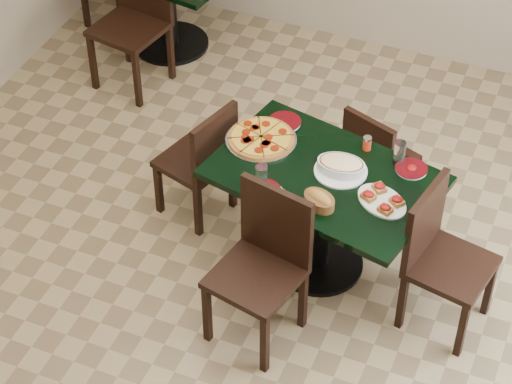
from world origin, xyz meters
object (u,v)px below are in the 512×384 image
at_px(chair_far, 375,157).
at_px(pepperoni_pizza, 261,138).
at_px(main_table, 323,197).
at_px(bruschetta_platter, 382,199).
at_px(lasagna_casserole, 341,166).
at_px(chair_left, 203,158).
at_px(back_chair_near, 136,12).
at_px(chair_right, 439,251).
at_px(bread_basket, 319,200).
at_px(chair_near, 265,257).

xyz_separation_m(chair_far, pepperoni_pizza, (-0.58, -0.46, 0.33)).
bearing_deg(main_table, bruschetta_platter, -3.21).
bearing_deg(lasagna_casserole, main_table, -150.72).
bearing_deg(chair_left, back_chair_near, -121.33).
xyz_separation_m(chair_right, back_chair_near, (-2.64, 1.45, 0.05)).
relative_size(back_chair_near, bread_basket, 4.34).
relative_size(chair_near, back_chair_near, 0.96).
height_order(chair_left, back_chair_near, back_chair_near).
bearing_deg(back_chair_near, chair_right, -18.81).
xyz_separation_m(main_table, bread_basket, (0.06, -0.25, 0.22)).
bearing_deg(bread_basket, main_table, 126.52).
relative_size(chair_far, bruschetta_platter, 2.08).
distance_m(chair_near, bread_basket, 0.43).
bearing_deg(bruschetta_platter, bread_basket, -122.88).
bearing_deg(chair_near, bread_basket, 67.89).
distance_m(main_table, bruschetta_platter, 0.43).
xyz_separation_m(chair_near, bruschetta_platter, (0.51, 0.45, 0.23)).
bearing_deg(chair_left, pepperoni_pizza, 104.19).
height_order(chair_near, bread_basket, chair_near).
distance_m(main_table, chair_far, 0.63).
bearing_deg(back_chair_near, chair_left, -37.76).
bearing_deg(lasagna_casserole, chair_right, -19.58).
bearing_deg(bruschetta_platter, chair_right, 28.70).
bearing_deg(chair_right, bruschetta_platter, 98.73).
height_order(main_table, pepperoni_pizza, pepperoni_pizza).
distance_m(main_table, bread_basket, 0.34).
bearing_deg(chair_near, chair_right, 38.39).
bearing_deg(pepperoni_pizza, chair_far, 38.58).
height_order(chair_right, chair_left, chair_right).
relative_size(chair_far, chair_right, 0.86).
distance_m(chair_far, lasagna_casserole, 0.66).
height_order(chair_far, back_chair_near, back_chair_near).
xyz_separation_m(main_table, bruschetta_platter, (0.37, -0.10, 0.21)).
bearing_deg(chair_right, bread_basket, 112.73).
bearing_deg(chair_far, bread_basket, 104.69).
bearing_deg(bread_basket, back_chair_near, 165.07).
bearing_deg(back_chair_near, bread_basket, -28.88).
distance_m(chair_right, bread_basket, 0.74).
bearing_deg(chair_far, chair_right, 149.41).
distance_m(chair_far, chair_left, 1.07).
bearing_deg(back_chair_near, chair_far, -9.69).
bearing_deg(lasagna_casserole, bread_basket, -98.87).
xyz_separation_m(chair_left, bread_basket, (0.90, -0.41, 0.32)).
bearing_deg(chair_far, chair_left, 44.74).
bearing_deg(pepperoni_pizza, chair_near, -66.24).
relative_size(chair_right, chair_left, 1.09).
bearing_deg(bread_basket, bruschetta_platter, 49.92).
distance_m(chair_right, bruschetta_platter, 0.44).
bearing_deg(chair_left, bread_basket, 82.06).
height_order(pepperoni_pizza, bruschetta_platter, bruschetta_platter).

